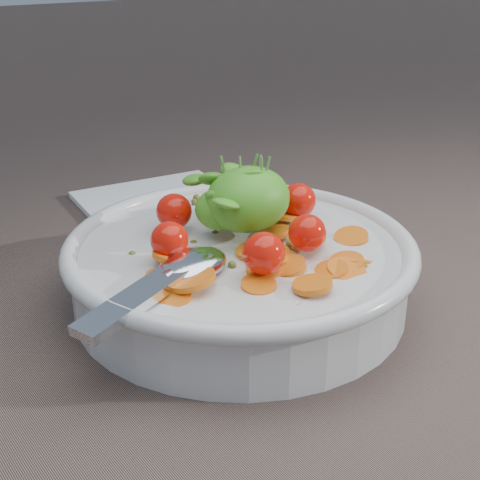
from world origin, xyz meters
TOP-DOWN VIEW (x-y plane):
  - ground at (0.00, 0.00)m, footprint 6.00×6.00m
  - bowl at (0.01, -0.02)m, footprint 0.30×0.28m
  - napkin at (0.07, 0.21)m, footprint 0.19×0.17m

SIDE VIEW (x-z plane):
  - ground at x=0.00m, z-range 0.00..0.00m
  - napkin at x=0.07m, z-range 0.00..0.01m
  - bowl at x=0.01m, z-range -0.03..0.09m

